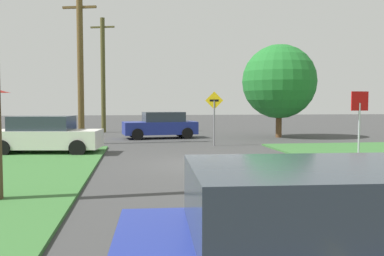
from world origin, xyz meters
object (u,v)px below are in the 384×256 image
(parked_car_near_building, at_px, (46,135))
(car_approaching_junction, at_px, (161,125))
(utility_pole_mid, at_px, (80,68))
(car_behind_on_main_road, at_px, (358,254))
(stop_sign, at_px, (359,114))
(direction_sign, at_px, (214,112))
(oak_tree_left, at_px, (279,82))
(utility_pole_far, at_px, (103,74))

(parked_car_near_building, distance_m, car_approaching_junction, 8.94)
(car_approaching_junction, distance_m, utility_pole_mid, 6.22)
(car_behind_on_main_road, height_order, parked_car_near_building, same)
(parked_car_near_building, bearing_deg, stop_sign, -13.88)
(direction_sign, bearing_deg, car_approaching_junction, 116.28)
(car_behind_on_main_road, distance_m, oak_tree_left, 22.73)
(car_behind_on_main_road, xyz_separation_m, car_approaching_junction, (-0.43, 21.84, -0.00))
(stop_sign, relative_size, car_approaching_junction, 0.56)
(car_approaching_junction, relative_size, oak_tree_left, 0.80)
(car_approaching_junction, bearing_deg, direction_sign, 108.31)
(car_approaching_junction, bearing_deg, parked_car_near_building, 45.48)
(stop_sign, relative_size, parked_car_near_building, 0.55)
(car_approaching_junction, distance_m, utility_pole_far, 7.68)
(utility_pole_far, relative_size, oak_tree_left, 1.43)
(parked_car_near_building, xyz_separation_m, utility_pole_far, (1.45, 12.83, 3.48))
(car_behind_on_main_road, height_order, car_approaching_junction, same)
(utility_pole_mid, xyz_separation_m, utility_pole_far, (0.49, 8.77, 0.32))
(utility_pole_far, distance_m, oak_tree_left, 12.82)
(parked_car_near_building, xyz_separation_m, car_approaching_junction, (5.32, 7.18, 0.00))
(stop_sign, distance_m, oak_tree_left, 11.41)
(parked_car_near_building, bearing_deg, car_behind_on_main_road, -61.65)
(car_approaching_junction, bearing_deg, stop_sign, 110.69)
(utility_pole_far, relative_size, direction_sign, 3.04)
(stop_sign, relative_size, car_behind_on_main_road, 0.56)
(oak_tree_left, bearing_deg, car_approaching_junction, 177.07)
(utility_pole_far, bearing_deg, direction_sign, -59.18)
(stop_sign, distance_m, car_approaching_junction, 13.27)
(car_behind_on_main_road, height_order, utility_pole_far, utility_pole_far)
(parked_car_near_building, bearing_deg, oak_tree_left, 35.00)
(car_approaching_junction, bearing_deg, utility_pole_far, -63.55)
(car_behind_on_main_road, relative_size, utility_pole_far, 0.55)
(oak_tree_left, bearing_deg, parked_car_near_building, -151.91)
(stop_sign, bearing_deg, utility_pole_mid, -45.04)
(stop_sign, relative_size, oak_tree_left, 0.44)
(car_behind_on_main_road, bearing_deg, oak_tree_left, 74.82)
(car_approaching_junction, relative_size, utility_pole_far, 0.56)
(direction_sign, bearing_deg, car_behind_on_main_road, -96.62)
(car_behind_on_main_road, distance_m, car_approaching_junction, 21.84)
(stop_sign, bearing_deg, oak_tree_left, -102.08)
(parked_car_near_building, distance_m, direction_sign, 8.12)
(stop_sign, height_order, utility_pole_far, utility_pole_far)
(utility_pole_mid, distance_m, utility_pole_far, 8.79)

